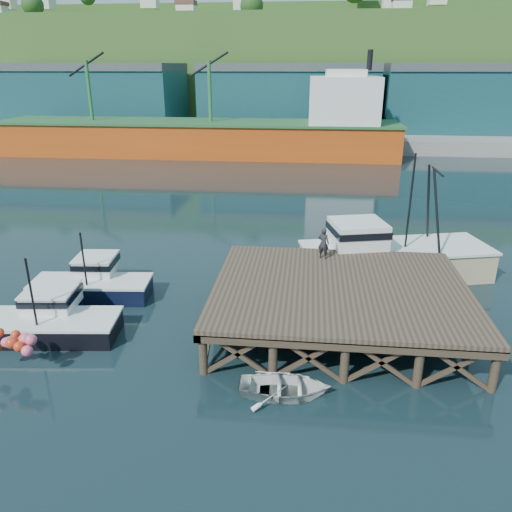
# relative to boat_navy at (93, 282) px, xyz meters

# --- Properties ---
(ground) EXTENTS (300.00, 300.00, 0.00)m
(ground) POSITION_rel_boat_navy_xyz_m (7.73, -1.97, -0.79)
(ground) COLOR black
(ground) RESTS_ON ground
(wharf) EXTENTS (12.00, 10.00, 2.62)m
(wharf) POSITION_rel_boat_navy_xyz_m (13.23, -2.15, 1.15)
(wharf) COLOR brown
(wharf) RESTS_ON ground
(far_quay) EXTENTS (160.00, 40.00, 2.00)m
(far_quay) POSITION_rel_boat_navy_xyz_m (7.73, 68.03, 0.21)
(far_quay) COLOR gray
(far_quay) RESTS_ON ground
(warehouse_left) EXTENTS (32.00, 16.00, 9.00)m
(warehouse_left) POSITION_rel_boat_navy_xyz_m (-27.27, 63.03, 5.71)
(warehouse_left) COLOR #195054
(warehouse_left) RESTS_ON far_quay
(warehouse_mid) EXTENTS (28.00, 16.00, 9.00)m
(warehouse_mid) POSITION_rel_boat_navy_xyz_m (7.73, 63.03, 5.71)
(warehouse_mid) COLOR #195054
(warehouse_mid) RESTS_ON far_quay
(warehouse_right) EXTENTS (30.00, 16.00, 9.00)m
(warehouse_right) POSITION_rel_boat_navy_xyz_m (37.73, 63.03, 5.71)
(warehouse_right) COLOR #195054
(warehouse_right) RESTS_ON far_quay
(cargo_ship) EXTENTS (55.50, 10.00, 13.75)m
(cargo_ship) POSITION_rel_boat_navy_xyz_m (-0.74, 46.03, 2.52)
(cargo_ship) COLOR #C44912
(cargo_ship) RESTS_ON ground
(hillside) EXTENTS (220.00, 50.00, 22.00)m
(hillside) POSITION_rel_boat_navy_xyz_m (7.73, 98.03, 10.21)
(hillside) COLOR #2D511E
(hillside) RESTS_ON ground
(boat_navy) EXTENTS (6.50, 3.69, 3.95)m
(boat_navy) POSITION_rel_boat_navy_xyz_m (0.00, 0.00, 0.00)
(boat_navy) COLOR black
(boat_navy) RESTS_ON ground
(boat_black) EXTENTS (7.04, 5.88, 4.21)m
(boat_black) POSITION_rel_boat_navy_xyz_m (-0.45, -4.30, -0.02)
(boat_black) COLOR black
(boat_black) RESTS_ON ground
(trawler) EXTENTS (11.63, 6.48, 7.37)m
(trawler) POSITION_rel_boat_navy_xyz_m (16.59, 4.53, 0.72)
(trawler) COLOR tan
(trawler) RESTS_ON ground
(dinghy) EXTENTS (3.60, 2.63, 0.73)m
(dinghy) POSITION_rel_boat_navy_xyz_m (10.93, -7.77, -0.43)
(dinghy) COLOR silver
(dinghy) RESTS_ON ground
(dockworker) EXTENTS (0.73, 0.60, 1.70)m
(dockworker) POSITION_rel_boat_navy_xyz_m (12.45, 1.58, 2.18)
(dockworker) COLOR black
(dockworker) RESTS_ON wharf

